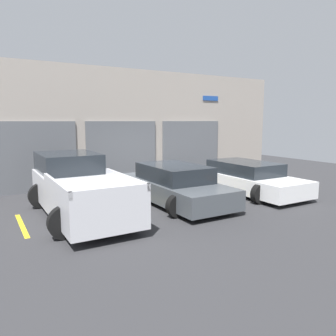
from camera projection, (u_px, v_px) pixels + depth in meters
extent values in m
plane|color=#2D2D30|center=(160.00, 196.00, 11.71)|extent=(28.00, 28.00, 0.00)
cube|color=#9E9389|center=(123.00, 127.00, 14.18)|extent=(16.18, 0.60, 4.86)
cube|color=#595B60|center=(34.00, 157.00, 12.19)|extent=(3.14, 0.08, 2.67)
cube|color=#595B60|center=(123.00, 153.00, 13.95)|extent=(3.14, 0.08, 2.67)
cube|color=#595B60|center=(191.00, 149.00, 15.71)|extent=(3.14, 0.08, 2.67)
cube|color=#1E4799|center=(211.00, 98.00, 15.92)|extent=(0.90, 0.03, 0.22)
cube|color=silver|center=(81.00, 194.00, 9.16)|extent=(1.83, 5.02, 0.89)
cube|color=#1E2328|center=(68.00, 162.00, 10.24)|extent=(1.68, 2.26, 0.59)
cube|color=silver|center=(56.00, 185.00, 7.68)|extent=(0.08, 2.76, 0.18)
cube|color=silver|center=(125.00, 178.00, 8.55)|extent=(0.08, 2.76, 0.18)
cube|color=silver|center=(112.00, 191.00, 6.97)|extent=(1.83, 0.08, 0.18)
cylinder|color=black|center=(41.00, 196.00, 10.13)|extent=(0.78, 0.22, 0.78)
cylinder|color=black|center=(92.00, 190.00, 10.93)|extent=(0.78, 0.22, 0.78)
cylinder|color=black|center=(65.00, 222.00, 7.47)|extent=(0.78, 0.22, 0.78)
cylinder|color=black|center=(130.00, 212.00, 8.27)|extent=(0.78, 0.22, 0.78)
cube|color=white|center=(246.00, 181.00, 12.30)|extent=(1.83, 4.78, 0.56)
cube|color=#1E2328|center=(245.00, 168.00, 12.33)|extent=(1.61, 2.63, 0.45)
cylinder|color=black|center=(205.00, 180.00, 13.18)|extent=(0.66, 0.22, 0.66)
cylinder|color=black|center=(236.00, 176.00, 13.98)|extent=(0.66, 0.22, 0.66)
cylinder|color=black|center=(260.00, 194.00, 10.65)|extent=(0.66, 0.22, 0.66)
cylinder|color=black|center=(293.00, 189.00, 11.45)|extent=(0.66, 0.22, 0.66)
cube|color=#474C51|center=(176.00, 190.00, 10.75)|extent=(1.84, 4.58, 0.59)
cube|color=#1E2328|center=(174.00, 173.00, 10.76)|extent=(1.62, 2.52, 0.51)
cylinder|color=black|center=(135.00, 188.00, 11.57)|extent=(0.67, 0.22, 0.67)
cylinder|color=black|center=(174.00, 183.00, 12.38)|extent=(0.67, 0.22, 0.67)
cylinder|color=black|center=(177.00, 206.00, 9.14)|extent=(0.67, 0.22, 0.67)
cylinder|color=black|center=(223.00, 199.00, 9.95)|extent=(0.67, 0.22, 0.67)
cube|color=gold|center=(22.00, 225.00, 8.48)|extent=(0.12, 2.20, 0.01)
cube|color=gold|center=(132.00, 209.00, 10.03)|extent=(0.12, 2.20, 0.01)
cube|color=gold|center=(213.00, 197.00, 11.59)|extent=(0.12, 2.20, 0.01)
cube|color=gold|center=(275.00, 188.00, 13.14)|extent=(0.12, 2.20, 0.01)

